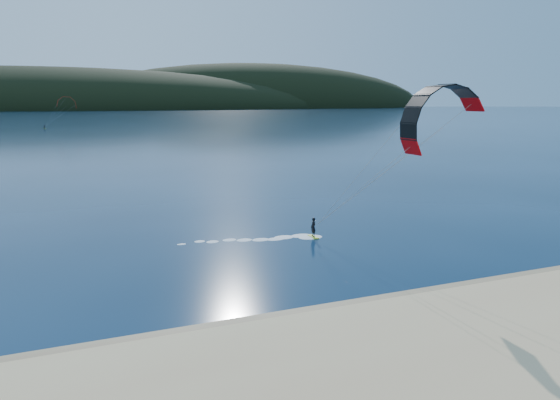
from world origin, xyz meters
The scene contains 5 objects.
ground centered at (0.00, 0.00, 0.00)m, with size 1800.00×1800.00×0.00m, color #061B32.
wet_sand centered at (0.00, 4.50, 0.05)m, with size 220.00×2.50×0.10m.
headland centered at (0.63, 745.28, 0.00)m, with size 1200.00×310.00×140.00m.
kitesurfer_near centered at (13.18, 11.84, 8.38)m, with size 20.50×9.72×12.78m.
kitesurfer_far centered at (-14.74, 197.19, 8.85)m, with size 12.82×5.63×12.19m.
Camera 1 is at (-9.21, -16.56, 10.67)m, focal length 31.97 mm.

